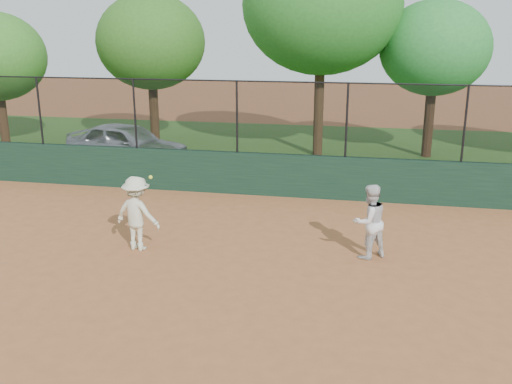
% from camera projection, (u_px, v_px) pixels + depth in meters
% --- Properties ---
extents(ground, '(80.00, 80.00, 0.00)m').
position_uv_depth(ground, '(191.00, 284.00, 10.59)').
color(ground, '#A05D33').
rests_on(ground, ground).
extents(back_wall, '(26.00, 0.20, 1.20)m').
position_uv_depth(back_wall, '(255.00, 174.00, 16.07)').
color(back_wall, '#173222').
rests_on(back_wall, ground).
extents(grass_strip, '(36.00, 12.00, 0.01)m').
position_uv_depth(grass_strip, '(286.00, 151.00, 21.88)').
color(grass_strip, '#254E18').
rests_on(grass_strip, ground).
extents(parked_car, '(4.59, 2.64, 1.47)m').
position_uv_depth(parked_car, '(127.00, 144.00, 19.43)').
color(parked_car, silver).
rests_on(parked_car, ground).
extents(player_second, '(0.96, 0.93, 1.56)m').
position_uv_depth(player_second, '(369.00, 221.00, 11.61)').
color(player_second, silver).
rests_on(player_second, ground).
extents(player_main, '(1.13, 0.79, 1.75)m').
position_uv_depth(player_main, '(137.00, 213.00, 12.04)').
color(player_main, beige).
rests_on(player_main, ground).
extents(fence_assembly, '(26.00, 0.06, 2.00)m').
position_uv_depth(fence_assembly, '(254.00, 116.00, 15.61)').
color(fence_assembly, black).
rests_on(fence_assembly, back_wall).
extents(tree_1, '(4.22, 3.83, 5.85)m').
position_uv_depth(tree_1, '(151.00, 42.00, 21.88)').
color(tree_1, '#412B16').
rests_on(tree_1, ground).
extents(tree_2, '(5.55, 5.05, 7.71)m').
position_uv_depth(tree_2, '(322.00, 5.00, 19.68)').
color(tree_2, '#432D18').
rests_on(tree_2, ground).
extents(tree_3, '(3.83, 3.48, 5.53)m').
position_uv_depth(tree_3, '(435.00, 48.00, 19.85)').
color(tree_3, '#372212').
rests_on(tree_3, ground).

